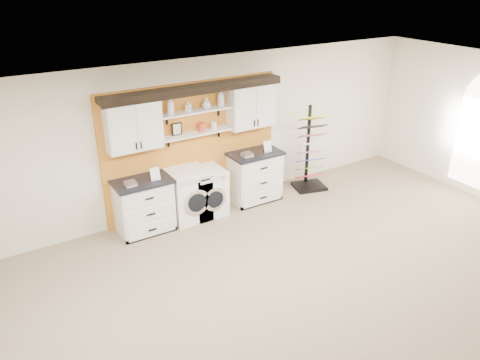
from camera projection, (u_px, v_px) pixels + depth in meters
floor at (338, 332)px, 5.90m from camera, size 10.00×10.00×0.00m
ceiling at (362, 118)px, 4.73m from camera, size 10.00×10.00×0.00m
wall_back at (192, 137)px, 8.41m from camera, size 10.00×0.00×10.00m
accent_panel at (193, 148)px, 8.46m from camera, size 3.40×0.07×2.40m
upper_cabinet_left at (133, 125)px, 7.51m from camera, size 0.90×0.35×0.84m
upper_cabinet_right at (251, 105)px, 8.59m from camera, size 0.90×0.35×0.84m
shelf_lower at (197, 133)px, 8.20m from camera, size 1.32×0.28×0.03m
shelf_upper at (196, 111)px, 8.03m from camera, size 1.32×0.28×0.03m
crown_molding at (194, 88)px, 7.87m from camera, size 3.30×0.41×0.13m
picture_frame at (177, 129)px, 8.01m from camera, size 0.18×0.02×0.22m
canister_red at (201, 127)px, 8.20m from camera, size 0.11×0.11×0.16m
canister_cream at (214, 125)px, 8.33m from camera, size 0.10×0.10×0.14m
base_cabinet_left at (144, 206)px, 7.97m from camera, size 0.97×0.66×0.95m
base_cabinet_right at (255, 176)px, 9.05m from camera, size 1.01×0.66×0.99m
washer at (188, 194)px, 8.37m from camera, size 0.68×0.71×0.95m
dryer at (206, 192)px, 8.56m from camera, size 0.63×0.71×0.88m
sample_rack at (310, 163)px, 9.53m from camera, size 0.74×0.66×1.71m
soap_bottle_a at (171, 105)px, 7.74m from camera, size 0.15×0.15×0.31m
soap_bottle_b at (188, 106)px, 7.92m from camera, size 0.12×0.12×0.18m
soap_bottle_c at (206, 103)px, 8.08m from camera, size 0.21×0.21×0.19m
soap_bottle_d at (221, 97)px, 8.20m from camera, size 0.17×0.17×0.32m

